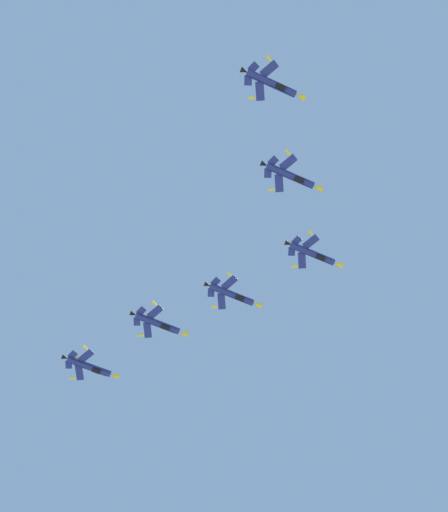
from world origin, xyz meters
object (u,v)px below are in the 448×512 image
Objects in this scene: fighter_jet_right_wing at (291,176)px; fighter_jet_trail_slot at (90,367)px; fighter_jet_left_outer at (159,324)px; fighter_jet_right_outer at (273,84)px; fighter_jet_left_wing at (233,295)px; fighter_jet_lead at (313,254)px.

fighter_jet_right_wing is 72.94m from fighter_jet_trail_slot.
fighter_jet_left_outer is 1.00× the size of fighter_jet_right_outer.
fighter_jet_right_outer is (-0.22, -53.47, -0.09)m from fighter_jet_left_wing.
fighter_jet_left_outer reaches higher than fighter_jet_trail_slot.
fighter_jet_right_wing is at bearing 21.10° from fighter_jet_trail_slot.
fighter_jet_trail_slot is (-52.15, 40.04, -3.77)m from fighter_jet_lead.
fighter_jet_right_wing is at bearing 143.19° from fighter_jet_right_outer.
fighter_jet_left_wing reaches higher than fighter_jet_trail_slot.
fighter_jet_right_wing is (8.05, -33.79, -2.21)m from fighter_jet_left_wing.
fighter_jet_trail_slot is at bearing -158.90° from fighter_jet_right_wing.
fighter_jet_left_wing is at bearing 165.74° from fighter_jet_right_outer.
fighter_jet_right_outer reaches higher than fighter_jet_right_wing.
fighter_jet_trail_slot is at bearing -171.01° from fighter_jet_right_outer.
fighter_jet_left_outer is (-35.91, 24.85, -2.51)m from fighter_jet_lead.
fighter_jet_right_wing reaches higher than fighter_jet_trail_slot.
fighter_jet_left_wing is 42.74m from fighter_jet_trail_slot.
fighter_jet_left_outer is 1.00× the size of fighter_jet_trail_slot.
fighter_jet_lead is at bearing 38.46° from fighter_jet_trail_slot.
fighter_jet_left_wing is at bearing 179.37° from fighter_jet_right_wing.
fighter_jet_left_wing is 34.81m from fighter_jet_right_wing.
fighter_jet_lead is 43.42m from fighter_jet_right_outer.
fighter_jet_left_wing is 1.00× the size of fighter_jet_left_outer.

